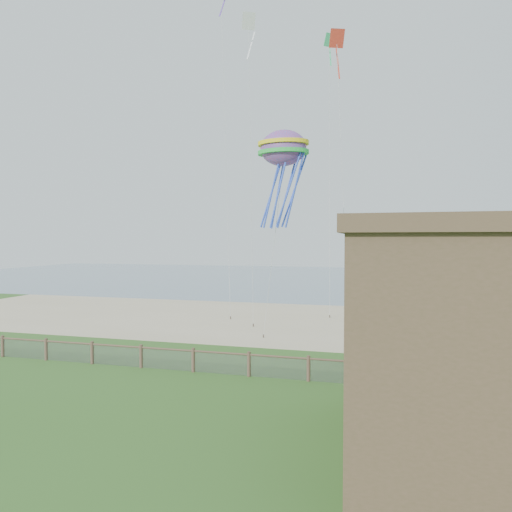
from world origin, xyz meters
name	(u,v)px	position (x,y,z in m)	size (l,w,h in m)	color
ground	(205,423)	(0.00, 0.00, 0.00)	(160.00, 160.00, 0.00)	#356021
sand_beach	(301,321)	(0.00, 22.00, 0.00)	(72.00, 20.00, 0.02)	tan
ocean	(341,279)	(0.00, 66.00, 0.00)	(160.00, 68.00, 0.02)	slate
chainlink_fence	(249,366)	(0.00, 6.00, 0.55)	(36.20, 0.20, 1.25)	#50392D
picnic_table	(386,387)	(6.58, 5.00, 0.33)	(1.57, 1.18, 0.66)	brown
octopus_kite	(283,176)	(0.51, 12.00, 10.82)	(3.20, 2.26, 6.59)	#D6215E
kite_white	(249,35)	(-2.47, 14.69, 20.91)	(1.09, 0.70, 2.92)	white
kite_red	(337,50)	(3.32, 16.83, 20.11)	(1.23, 0.70, 2.81)	red
kite_green	(329,47)	(2.43, 20.42, 21.89)	(0.97, 0.70, 1.96)	#37CF7A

